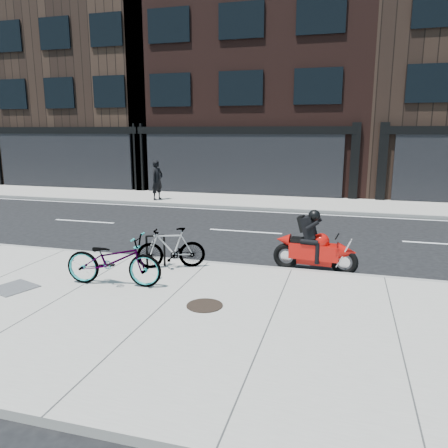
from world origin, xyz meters
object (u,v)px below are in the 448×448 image
(bike_rack, at_px, (156,248))
(pedestrian, at_px, (157,180))
(bicycle_rear, at_px, (171,248))
(manhole_cover, at_px, (205,305))
(motorcycle, at_px, (319,247))
(bicycle_front, at_px, (114,260))
(utility_grate, at_px, (14,288))

(bike_rack, bearing_deg, pedestrian, 113.96)
(bicycle_rear, xyz_separation_m, manhole_cover, (1.44, -1.93, -0.46))
(bike_rack, xyz_separation_m, motorcycle, (3.64, 0.99, 0.02))
(bike_rack, relative_size, pedestrian, 0.42)
(bicycle_front, xyz_separation_m, utility_grate, (-1.86, -0.74, -0.52))
(bicycle_front, relative_size, bicycle_rear, 1.29)
(bike_rack, xyz_separation_m, pedestrian, (-4.12, 9.28, 0.46))
(bicycle_front, bearing_deg, bike_rack, -18.19)
(bike_rack, distance_m, pedestrian, 10.16)
(bike_rack, bearing_deg, utility_grate, -135.57)
(bicycle_rear, relative_size, motorcycle, 0.79)
(manhole_cover, bearing_deg, bike_rack, 133.42)
(bike_rack, relative_size, motorcycle, 0.38)
(pedestrian, xyz_separation_m, utility_grate, (1.97, -11.39, -0.89))
(manhole_cover, bearing_deg, motorcycle, 58.26)
(pedestrian, distance_m, manhole_cover, 12.72)
(motorcycle, bearing_deg, utility_grate, -145.82)
(bicycle_front, bearing_deg, utility_grate, 105.63)
(utility_grate, bearing_deg, bicycle_front, 21.61)
(motorcycle, bearing_deg, manhole_cover, -115.74)
(bicycle_front, height_order, motorcycle, motorcycle)
(bicycle_front, height_order, bicycle_rear, bicycle_front)
(bike_rack, xyz_separation_m, bicycle_rear, (0.39, 0.00, 0.02))
(bicycle_rear, distance_m, manhole_cover, 2.46)
(bike_rack, relative_size, bicycle_front, 0.38)
(motorcycle, xyz_separation_m, manhole_cover, (-1.81, -2.92, -0.46))
(bicycle_rear, relative_size, pedestrian, 0.87)
(bicycle_front, bearing_deg, motorcycle, -64.96)
(motorcycle, bearing_deg, bike_rack, -158.76)
(bicycle_front, height_order, utility_grate, bicycle_front)
(bicycle_front, distance_m, motorcycle, 4.59)
(bike_rack, bearing_deg, bicycle_rear, 0.00)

